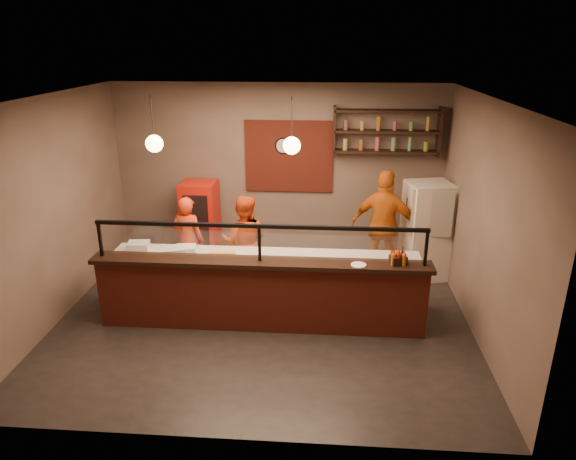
# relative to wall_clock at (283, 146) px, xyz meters

# --- Properties ---
(floor) EXTENTS (6.00, 6.00, 0.00)m
(floor) POSITION_rel_wall_clock_xyz_m (-0.10, -2.46, -2.10)
(floor) COLOR black
(floor) RESTS_ON ground
(ceiling) EXTENTS (6.00, 6.00, 0.00)m
(ceiling) POSITION_rel_wall_clock_xyz_m (-0.10, -2.46, 1.10)
(ceiling) COLOR #3D362F
(ceiling) RESTS_ON wall_back
(wall_back) EXTENTS (6.00, 0.00, 6.00)m
(wall_back) POSITION_rel_wall_clock_xyz_m (-0.10, 0.04, -0.50)
(wall_back) COLOR #786258
(wall_back) RESTS_ON floor
(wall_left) EXTENTS (0.00, 5.00, 5.00)m
(wall_left) POSITION_rel_wall_clock_xyz_m (-3.10, -2.46, -0.50)
(wall_left) COLOR #786258
(wall_left) RESTS_ON floor
(wall_right) EXTENTS (0.00, 5.00, 5.00)m
(wall_right) POSITION_rel_wall_clock_xyz_m (2.90, -2.46, -0.50)
(wall_right) COLOR #786258
(wall_right) RESTS_ON floor
(wall_front) EXTENTS (6.00, 0.00, 6.00)m
(wall_front) POSITION_rel_wall_clock_xyz_m (-0.10, -4.96, -0.50)
(wall_front) COLOR #786258
(wall_front) RESTS_ON floor
(brick_patch) EXTENTS (1.60, 0.04, 1.30)m
(brick_patch) POSITION_rel_wall_clock_xyz_m (0.10, 0.01, -0.20)
(brick_patch) COLOR maroon
(brick_patch) RESTS_ON wall_back
(service_counter) EXTENTS (4.60, 0.25, 1.00)m
(service_counter) POSITION_rel_wall_clock_xyz_m (-0.10, -2.76, -1.60)
(service_counter) COLOR maroon
(service_counter) RESTS_ON floor
(counter_ledge) EXTENTS (4.70, 0.37, 0.06)m
(counter_ledge) POSITION_rel_wall_clock_xyz_m (-0.10, -2.76, -1.07)
(counter_ledge) COLOR black
(counter_ledge) RESTS_ON service_counter
(worktop_cabinet) EXTENTS (4.60, 0.75, 0.85)m
(worktop_cabinet) POSITION_rel_wall_clock_xyz_m (-0.10, -2.26, -1.68)
(worktop_cabinet) COLOR gray
(worktop_cabinet) RESTS_ON floor
(worktop) EXTENTS (4.60, 0.75, 0.05)m
(worktop) POSITION_rel_wall_clock_xyz_m (-0.10, -2.26, -1.23)
(worktop) COLOR silver
(worktop) RESTS_ON worktop_cabinet
(sneeze_guard) EXTENTS (4.50, 0.05, 0.52)m
(sneeze_guard) POSITION_rel_wall_clock_xyz_m (-0.10, -2.76, -0.73)
(sneeze_guard) COLOR white
(sneeze_guard) RESTS_ON counter_ledge
(wall_shelving) EXTENTS (1.84, 0.28, 0.85)m
(wall_shelving) POSITION_rel_wall_clock_xyz_m (1.80, -0.14, 0.30)
(wall_shelving) COLOR black
(wall_shelving) RESTS_ON wall_back
(wall_clock) EXTENTS (0.30, 0.04, 0.30)m
(wall_clock) POSITION_rel_wall_clock_xyz_m (0.00, 0.00, 0.00)
(wall_clock) COLOR black
(wall_clock) RESTS_ON wall_back
(pendant_left) EXTENTS (0.24, 0.24, 0.77)m
(pendant_left) POSITION_rel_wall_clock_xyz_m (-1.60, -2.26, 0.45)
(pendant_left) COLOR black
(pendant_left) RESTS_ON ceiling
(pendant_right) EXTENTS (0.24, 0.24, 0.77)m
(pendant_right) POSITION_rel_wall_clock_xyz_m (0.30, -2.26, 0.45)
(pendant_right) COLOR black
(pendant_right) RESTS_ON ceiling
(cook_left) EXTENTS (0.61, 0.46, 1.51)m
(cook_left) POSITION_rel_wall_clock_xyz_m (-1.49, -1.33, -1.35)
(cook_left) COLOR red
(cook_left) RESTS_ON floor
(cook_mid) EXTENTS (0.80, 0.64, 1.59)m
(cook_mid) POSITION_rel_wall_clock_xyz_m (-0.52, -1.46, -1.30)
(cook_mid) COLOR #C54112
(cook_mid) RESTS_ON floor
(cook_right) EXTENTS (1.21, 0.79, 1.91)m
(cook_right) POSITION_rel_wall_clock_xyz_m (1.78, -0.97, -1.14)
(cook_right) COLOR #C85E12
(cook_right) RESTS_ON floor
(fridge) EXTENTS (0.83, 0.79, 1.68)m
(fridge) POSITION_rel_wall_clock_xyz_m (2.50, -0.82, -1.26)
(fridge) COLOR beige
(fridge) RESTS_ON floor
(red_cooler) EXTENTS (0.65, 0.60, 1.47)m
(red_cooler) POSITION_rel_wall_clock_xyz_m (-1.52, -0.31, -1.36)
(red_cooler) COLOR red
(red_cooler) RESTS_ON floor
(pizza_dough) EXTENTS (0.63, 0.63, 0.01)m
(pizza_dough) POSITION_rel_wall_clock_xyz_m (-0.53, -2.39, -1.19)
(pizza_dough) COLOR white
(pizza_dough) RESTS_ON worktop
(prep_tub_a) EXTENTS (0.32, 0.27, 0.14)m
(prep_tub_a) POSITION_rel_wall_clock_xyz_m (-1.26, -2.29, -1.13)
(prep_tub_a) COLOR white
(prep_tub_a) RESTS_ON worktop
(prep_tub_b) EXTENTS (0.33, 0.28, 0.15)m
(prep_tub_b) POSITION_rel_wall_clock_xyz_m (-2.01, -2.21, -1.12)
(prep_tub_b) COLOR silver
(prep_tub_b) RESTS_ON worktop
(prep_tub_c) EXTENTS (0.39, 0.34, 0.16)m
(prep_tub_c) POSITION_rel_wall_clock_xyz_m (-1.41, -2.40, -1.12)
(prep_tub_c) COLOR silver
(prep_tub_c) RESTS_ON worktop
(rolling_pin) EXTENTS (0.39, 0.11, 0.07)m
(rolling_pin) POSITION_rel_wall_clock_xyz_m (-0.72, -2.27, -1.17)
(rolling_pin) COLOR gold
(rolling_pin) RESTS_ON worktop
(condiment_caddy) EXTENTS (0.25, 0.22, 0.11)m
(condiment_caddy) POSITION_rel_wall_clock_xyz_m (1.77, -2.73, -0.98)
(condiment_caddy) COLOR black
(condiment_caddy) RESTS_ON counter_ledge
(pepper_mill) EXTENTS (0.05, 0.05, 0.18)m
(pepper_mill) POSITION_rel_wall_clock_xyz_m (1.82, -2.71, -0.95)
(pepper_mill) COLOR black
(pepper_mill) RESTS_ON counter_ledge
(small_plate) EXTENTS (0.27, 0.27, 0.01)m
(small_plate) POSITION_rel_wall_clock_xyz_m (1.24, -2.83, -1.03)
(small_plate) COLOR silver
(small_plate) RESTS_ON counter_ledge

